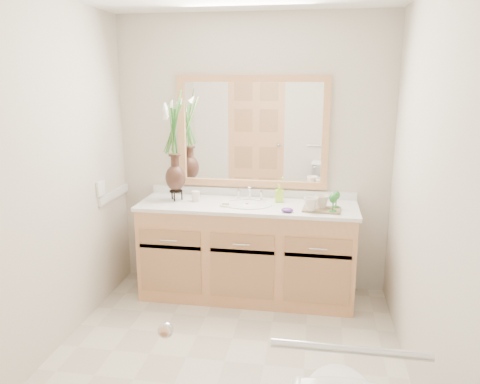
% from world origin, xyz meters
% --- Properties ---
extents(floor, '(2.60, 2.60, 0.00)m').
position_xyz_m(floor, '(0.00, 0.00, 0.00)').
color(floor, beige).
rests_on(floor, ground).
extents(wall_back, '(2.40, 0.02, 2.40)m').
position_xyz_m(wall_back, '(0.00, 1.30, 1.20)').
color(wall_back, beige).
rests_on(wall_back, floor).
extents(wall_front, '(2.40, 0.02, 2.40)m').
position_xyz_m(wall_front, '(0.00, -1.30, 1.20)').
color(wall_front, beige).
rests_on(wall_front, floor).
extents(wall_left, '(0.02, 2.60, 2.40)m').
position_xyz_m(wall_left, '(-1.20, 0.00, 1.20)').
color(wall_left, beige).
rests_on(wall_left, floor).
extents(wall_right, '(0.02, 2.60, 2.40)m').
position_xyz_m(wall_right, '(1.20, 0.00, 1.20)').
color(wall_right, beige).
rests_on(wall_right, floor).
extents(vanity, '(1.80, 0.55, 0.80)m').
position_xyz_m(vanity, '(0.00, 1.01, 0.40)').
color(vanity, tan).
rests_on(vanity, floor).
extents(counter, '(1.84, 0.57, 0.03)m').
position_xyz_m(counter, '(0.00, 1.01, 0.82)').
color(counter, white).
rests_on(counter, vanity).
extents(sink, '(0.38, 0.34, 0.23)m').
position_xyz_m(sink, '(0.00, 1.00, 0.78)').
color(sink, white).
rests_on(sink, counter).
extents(mirror, '(1.32, 0.04, 0.97)m').
position_xyz_m(mirror, '(0.00, 1.28, 1.41)').
color(mirror, white).
rests_on(mirror, wall_back).
extents(switch_plate, '(0.02, 0.12, 0.12)m').
position_xyz_m(switch_plate, '(-1.19, 0.76, 0.98)').
color(switch_plate, white).
rests_on(switch_plate, wall_left).
extents(door, '(0.80, 0.03, 2.00)m').
position_xyz_m(door, '(-0.30, -1.29, 1.00)').
color(door, tan).
rests_on(door, floor).
extents(grab_bar, '(0.55, 0.03, 0.03)m').
position_xyz_m(grab_bar, '(0.70, -1.27, 0.95)').
color(grab_bar, silver).
rests_on(grab_bar, wall_front).
extents(flower_vase, '(0.20, 0.20, 0.83)m').
position_xyz_m(flower_vase, '(-0.63, 1.04, 1.40)').
color(flower_vase, black).
rests_on(flower_vase, counter).
extents(tumbler, '(0.07, 0.07, 0.09)m').
position_xyz_m(tumbler, '(-0.45, 1.03, 0.87)').
color(tumbler, beige).
rests_on(tumbler, counter).
extents(soap_dish, '(0.10, 0.10, 0.03)m').
position_xyz_m(soap_dish, '(-0.17, 0.93, 0.84)').
color(soap_dish, beige).
rests_on(soap_dish, counter).
extents(soap_bottle, '(0.07, 0.07, 0.14)m').
position_xyz_m(soap_bottle, '(0.26, 1.13, 0.90)').
color(soap_bottle, '#A7E936').
rests_on(soap_bottle, counter).
extents(purple_dish, '(0.11, 0.10, 0.03)m').
position_xyz_m(purple_dish, '(0.35, 0.82, 0.85)').
color(purple_dish, '#53297D').
rests_on(purple_dish, counter).
extents(tray, '(0.32, 0.23, 0.01)m').
position_xyz_m(tray, '(0.62, 0.92, 0.84)').
color(tray, brown).
rests_on(tray, counter).
extents(mug_left, '(0.13, 0.12, 0.11)m').
position_xyz_m(mug_left, '(0.53, 0.86, 0.90)').
color(mug_left, beige).
rests_on(mug_left, tray).
extents(mug_right, '(0.13, 0.12, 0.11)m').
position_xyz_m(mug_right, '(0.62, 0.95, 0.90)').
color(mug_right, beige).
rests_on(mug_right, tray).
extents(goblet_front, '(0.06, 0.06, 0.14)m').
position_xyz_m(goblet_front, '(0.70, 0.85, 0.94)').
color(goblet_front, '#26742B').
rests_on(goblet_front, tray).
extents(goblet_back, '(0.06, 0.06, 0.13)m').
position_xyz_m(goblet_back, '(0.73, 0.99, 0.93)').
color(goblet_back, '#26742B').
rests_on(goblet_back, tray).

